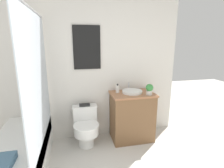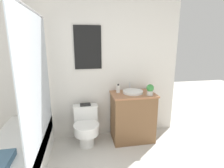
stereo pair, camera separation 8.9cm
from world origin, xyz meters
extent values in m
cube|color=silver|center=(0.00, 2.40, 1.25)|extent=(3.31, 0.05, 2.50)
cube|color=black|center=(0.10, 2.37, 1.54)|extent=(0.43, 0.02, 0.68)
cube|color=silver|center=(0.10, 2.36, 1.54)|extent=(0.40, 0.01, 0.65)
cube|color=white|center=(-0.84, 1.62, 0.23)|extent=(0.62, 1.52, 0.46)
cube|color=silver|center=(-0.54, 1.62, 1.10)|extent=(0.01, 1.40, 1.70)
cylinder|color=#B7B7BC|center=(-0.54, 1.62, 1.97)|extent=(0.02, 1.40, 0.02)
cube|color=slate|center=(-0.84, 1.16, 0.49)|extent=(0.19, 0.32, 0.07)
cylinder|color=white|center=(0.02, 2.07, 0.11)|extent=(0.24, 0.24, 0.23)
cylinder|color=white|center=(0.02, 2.02, 0.30)|extent=(0.38, 0.38, 0.14)
cylinder|color=white|center=(0.02, 2.02, 0.38)|extent=(0.39, 0.39, 0.02)
cube|color=white|center=(0.02, 2.25, 0.43)|extent=(0.38, 0.16, 0.33)
cube|color=white|center=(0.02, 2.25, 0.61)|extent=(0.40, 0.17, 0.02)
cube|color=brown|center=(0.79, 2.12, 0.39)|extent=(0.68, 0.45, 0.78)
cube|color=#9E6642|center=(0.79, 2.12, 0.80)|extent=(0.71, 0.48, 0.03)
cylinder|color=white|center=(0.79, 2.14, 0.83)|extent=(0.33, 0.33, 0.04)
cylinder|color=silver|center=(0.79, 2.33, 0.88)|extent=(0.02, 0.02, 0.13)
cylinder|color=silver|center=(0.56, 2.21, 0.87)|extent=(0.06, 0.06, 0.12)
cylinder|color=black|center=(0.56, 2.21, 0.95)|extent=(0.02, 0.02, 0.02)
cylinder|color=beige|center=(1.02, 1.98, 0.85)|extent=(0.09, 0.09, 0.07)
sphere|color=#3D8E42|center=(1.02, 1.98, 0.93)|extent=(0.12, 0.12, 0.12)
cube|color=black|center=(0.02, 2.25, 0.63)|extent=(0.17, 0.11, 0.02)
camera|label=1|loc=(-0.13, -0.47, 1.63)|focal=28.00mm
camera|label=2|loc=(-0.04, -0.49, 1.63)|focal=28.00mm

